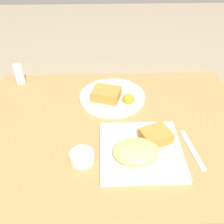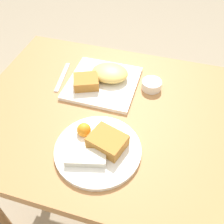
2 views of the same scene
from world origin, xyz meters
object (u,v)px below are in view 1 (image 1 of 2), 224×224
at_px(butter_knife, 192,149).
at_px(salt_shaker, 19,75).
at_px(sauce_ramekin, 82,157).
at_px(plate_square_near, 141,149).
at_px(plate_oval_far, 112,96).

bearing_deg(butter_knife, salt_shaker, 48.41).
xyz_separation_m(sauce_ramekin, butter_knife, (0.34, 0.03, -0.02)).
distance_m(sauce_ramekin, salt_shaker, 0.54).
height_order(sauce_ramekin, salt_shaker, salt_shaker).
bearing_deg(salt_shaker, plate_square_near, -42.57).
xyz_separation_m(plate_square_near, sauce_ramekin, (-0.18, -0.02, -0.00)).
distance_m(plate_square_near, sauce_ramekin, 0.18).
distance_m(salt_shaker, butter_knife, 0.76).
height_order(plate_square_near, butter_knife, plate_square_near).
distance_m(plate_oval_far, salt_shaker, 0.42).
bearing_deg(sauce_ramekin, butter_knife, 5.78).
distance_m(plate_square_near, plate_oval_far, 0.31).
bearing_deg(plate_oval_far, sauce_ramekin, -107.55).
bearing_deg(plate_oval_far, butter_knife, -49.68).
bearing_deg(plate_square_near, butter_knife, 3.89).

